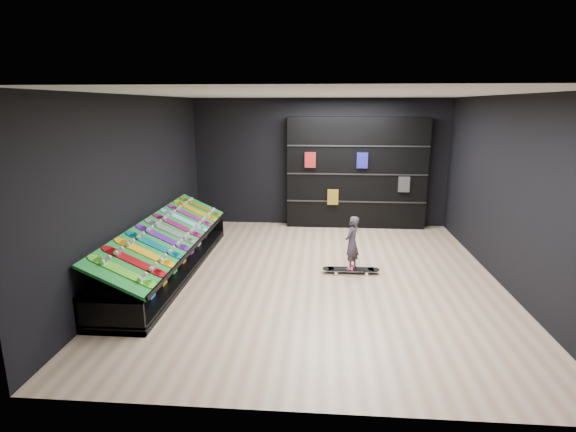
# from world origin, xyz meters

# --- Properties ---
(floor) EXTENTS (6.00, 7.00, 0.01)m
(floor) POSITION_xyz_m (0.00, 0.00, 0.00)
(floor) COLOR tan
(floor) RESTS_ON ground
(ceiling) EXTENTS (6.00, 7.00, 0.01)m
(ceiling) POSITION_xyz_m (0.00, 0.00, 3.00)
(ceiling) COLOR white
(ceiling) RESTS_ON ground
(wall_back) EXTENTS (6.00, 0.02, 3.00)m
(wall_back) POSITION_xyz_m (0.00, 3.50, 1.50)
(wall_back) COLOR black
(wall_back) RESTS_ON ground
(wall_front) EXTENTS (6.00, 0.02, 3.00)m
(wall_front) POSITION_xyz_m (0.00, -3.50, 1.50)
(wall_front) COLOR black
(wall_front) RESTS_ON ground
(wall_left) EXTENTS (0.02, 7.00, 3.00)m
(wall_left) POSITION_xyz_m (-3.00, 0.00, 1.50)
(wall_left) COLOR black
(wall_left) RESTS_ON ground
(wall_right) EXTENTS (0.02, 7.00, 3.00)m
(wall_right) POSITION_xyz_m (3.00, 0.00, 1.50)
(wall_right) COLOR black
(wall_right) RESTS_ON ground
(display_rack) EXTENTS (0.90, 4.50, 0.50)m
(display_rack) POSITION_xyz_m (-2.55, 0.00, 0.25)
(display_rack) COLOR black
(display_rack) RESTS_ON ground
(turf_ramp) EXTENTS (0.92, 4.50, 0.46)m
(turf_ramp) POSITION_xyz_m (-2.50, 0.00, 0.71)
(turf_ramp) COLOR #0F621E
(turf_ramp) RESTS_ON display_rack
(back_shelving) EXTENTS (3.22, 0.38, 2.58)m
(back_shelving) POSITION_xyz_m (0.86, 3.32, 1.29)
(back_shelving) COLOR black
(back_shelving) RESTS_ON ground
(floor_skateboard) EXTENTS (0.98, 0.24, 0.09)m
(floor_skateboard) POSITION_xyz_m (0.60, 0.18, 0.04)
(floor_skateboard) COLOR black
(floor_skateboard) RESTS_ON ground
(child) EXTENTS (0.23, 0.26, 0.56)m
(child) POSITION_xyz_m (0.60, 0.18, 0.37)
(child) COLOR black
(child) RESTS_ON floor_skateboard
(display_board_0) EXTENTS (0.93, 0.22, 0.50)m
(display_board_0) POSITION_xyz_m (-2.49, -1.90, 0.74)
(display_board_0) COLOR green
(display_board_0) RESTS_ON turf_ramp
(display_board_1) EXTENTS (0.93, 0.22, 0.50)m
(display_board_1) POSITION_xyz_m (-2.49, -1.52, 0.74)
(display_board_1) COLOR red
(display_board_1) RESTS_ON turf_ramp
(display_board_2) EXTENTS (0.93, 0.22, 0.50)m
(display_board_2) POSITION_xyz_m (-2.49, -1.14, 0.74)
(display_board_2) COLOR orange
(display_board_2) RESTS_ON turf_ramp
(display_board_3) EXTENTS (0.93, 0.22, 0.50)m
(display_board_3) POSITION_xyz_m (-2.49, -0.76, 0.74)
(display_board_3) COLOR #0C8C99
(display_board_3) RESTS_ON turf_ramp
(display_board_4) EXTENTS (0.93, 0.22, 0.50)m
(display_board_4) POSITION_xyz_m (-2.49, -0.38, 0.74)
(display_board_4) COLOR purple
(display_board_4) RESTS_ON turf_ramp
(display_board_5) EXTENTS (0.93, 0.22, 0.50)m
(display_board_5) POSITION_xyz_m (-2.49, 0.00, 0.74)
(display_board_5) COLOR black
(display_board_5) RESTS_ON turf_ramp
(display_board_6) EXTENTS (0.93, 0.22, 0.50)m
(display_board_6) POSITION_xyz_m (-2.49, 0.38, 0.74)
(display_board_6) COLOR #E5198C
(display_board_6) RESTS_ON turf_ramp
(display_board_7) EXTENTS (0.93, 0.22, 0.50)m
(display_board_7) POSITION_xyz_m (-2.49, 0.76, 0.74)
(display_board_7) COLOR #0CB2E5
(display_board_7) RESTS_ON turf_ramp
(display_board_8) EXTENTS (0.93, 0.22, 0.50)m
(display_board_8) POSITION_xyz_m (-2.49, 1.14, 0.74)
(display_board_8) COLOR #2626BF
(display_board_8) RESTS_ON turf_ramp
(display_board_9) EXTENTS (0.93, 0.22, 0.50)m
(display_board_9) POSITION_xyz_m (-2.49, 1.52, 0.74)
(display_board_9) COLOR yellow
(display_board_9) RESTS_ON turf_ramp
(display_board_10) EXTENTS (0.93, 0.22, 0.50)m
(display_board_10) POSITION_xyz_m (-2.49, 1.90, 0.74)
(display_board_10) COLOR yellow
(display_board_10) RESTS_ON turf_ramp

